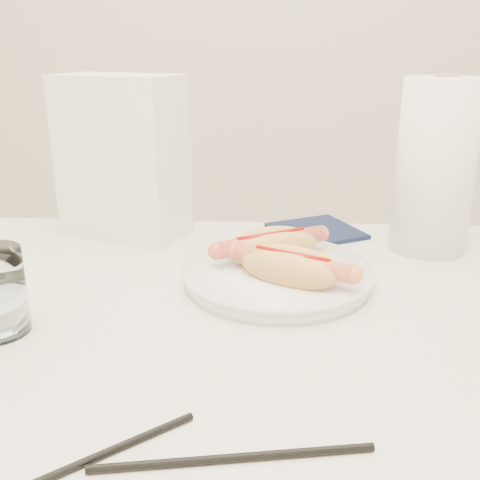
# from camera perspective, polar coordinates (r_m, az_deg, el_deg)

# --- Properties ---
(table) EXTENTS (1.20, 0.80, 0.75)m
(table) POSITION_cam_1_polar(r_m,az_deg,el_deg) (0.70, -3.23, -12.95)
(table) COLOR silver
(table) RESTS_ON ground
(plate) EXTENTS (0.33, 0.33, 0.02)m
(plate) POSITION_cam_1_polar(r_m,az_deg,el_deg) (0.77, 3.81, -3.75)
(plate) COLOR white
(plate) RESTS_ON table
(hotdog_left) EXTENTS (0.16, 0.12, 0.05)m
(hotdog_left) POSITION_cam_1_polar(r_m,az_deg,el_deg) (0.79, 3.18, -0.68)
(hotdog_left) COLOR #D3AE54
(hotdog_left) RESTS_ON plate
(hotdog_right) EXTENTS (0.16, 0.11, 0.04)m
(hotdog_right) POSITION_cam_1_polar(r_m,az_deg,el_deg) (0.72, 5.36, -2.81)
(hotdog_right) COLOR #E8AD5A
(hotdog_right) RESTS_ON plate
(chopstick_near) EXTENTS (0.18, 0.14, 0.01)m
(chopstick_near) POSITION_cam_1_polar(r_m,az_deg,el_deg) (0.48, -17.11, -21.53)
(chopstick_near) COLOR black
(chopstick_near) RESTS_ON table
(chopstick_far) EXTENTS (0.23, 0.05, 0.01)m
(chopstick_far) POSITION_cam_1_polar(r_m,az_deg,el_deg) (0.47, -0.67, -21.48)
(chopstick_far) COLOR black
(chopstick_far) RESTS_ON table
(napkin_box) EXTENTS (0.23, 0.17, 0.27)m
(napkin_box) POSITION_cam_1_polar(r_m,az_deg,el_deg) (0.96, -11.99, 8.29)
(napkin_box) COLOR white
(napkin_box) RESTS_ON table
(navy_napkin) EXTENTS (0.18, 0.18, 0.01)m
(navy_napkin) POSITION_cam_1_polar(r_m,az_deg,el_deg) (0.98, 7.80, 0.93)
(navy_napkin) COLOR #101934
(navy_napkin) RESTS_ON table
(paper_towel_roll) EXTENTS (0.15, 0.15, 0.27)m
(paper_towel_roll) POSITION_cam_1_polar(r_m,az_deg,el_deg) (0.92, 19.42, 7.10)
(paper_towel_roll) COLOR white
(paper_towel_roll) RESTS_ON table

